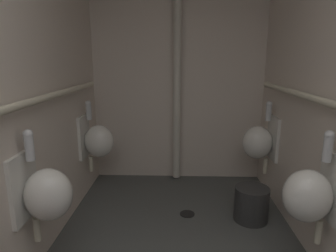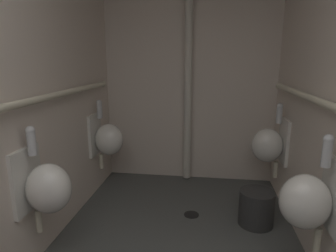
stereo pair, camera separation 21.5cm
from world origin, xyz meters
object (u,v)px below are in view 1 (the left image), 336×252
urinal_left_far (97,140)px  urinal_right_mid (311,194)px  urinal_right_far (260,141)px  waste_bin (251,204)px  floor_drain (187,214)px  standpipe_back_wall (177,71)px  urinal_left_mid (45,193)px

urinal_left_far → urinal_right_mid: 2.04m
urinal_right_far → waste_bin: size_ratio=2.43×
urinal_left_far → floor_drain: (0.93, -0.39, -0.60)m
floor_drain → urinal_right_far: bearing=28.4°
urinal_left_far → standpipe_back_wall: 1.16m
urinal_left_mid → urinal_left_far: size_ratio=1.00×
urinal_left_far → urinal_right_far: (1.67, 0.01, 0.00)m
urinal_left_mid → urinal_right_far: 2.07m
urinal_right_mid → urinal_right_far: same height
waste_bin → urinal_right_mid: bearing=-76.4°
urinal_left_mid → standpipe_back_wall: standpipe_back_wall is taller
urinal_left_far → urinal_right_far: size_ratio=1.00×
standpipe_back_wall → urinal_left_far: bearing=-152.4°
urinal_left_mid → urinal_right_mid: same height
urinal_left_mid → urinal_left_far: same height
urinal_left_mid → standpipe_back_wall: bearing=63.3°
urinal_left_far → urinal_right_far: same height
urinal_right_far → floor_drain: urinal_right_far is taller
urinal_left_far → urinal_right_far: bearing=0.2°
waste_bin → standpipe_back_wall: bearing=127.1°
standpipe_back_wall → waste_bin: standpipe_back_wall is taller
urinal_right_mid → urinal_right_far: bearing=90.0°
urinal_left_mid → urinal_right_mid: size_ratio=1.00×
urinal_right_mid → standpipe_back_wall: bearing=118.0°
waste_bin → urinal_right_far: bearing=70.3°
urinal_left_mid → floor_drain: (0.93, 0.81, -0.60)m
urinal_right_mid → floor_drain: (-0.74, 0.78, -0.60)m
standpipe_back_wall → urinal_right_far: bearing=-26.5°
urinal_right_far → floor_drain: bearing=-151.6°
urinal_left_far → urinal_right_mid: (1.67, -1.17, 0.00)m
standpipe_back_wall → floor_drain: 1.53m
floor_drain → urinal_left_far: bearing=157.1°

